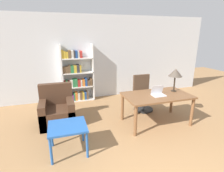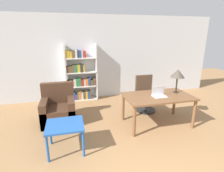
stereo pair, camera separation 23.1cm
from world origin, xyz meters
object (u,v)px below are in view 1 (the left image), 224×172
object	(u,v)px
laptop	(158,93)
office_chair	(143,95)
table_lamp	(175,73)
bookshelf	(76,78)
desk	(157,98)
side_table_blue	(68,129)
armchair	(57,111)

from	to	relation	value
laptop	office_chair	xyz separation A→B (m)	(0.07, 0.88, -0.35)
table_lamp	bookshelf	bearing A→B (deg)	137.78
table_lamp	bookshelf	xyz separation A→B (m)	(-2.19, 1.99, -0.42)
laptop	table_lamp	distance (m)	0.69
desk	side_table_blue	world-z (taller)	desk
laptop	armchair	size ratio (longest dim) A/B	0.32
office_chair	armchair	distance (m)	2.36
desk	side_table_blue	xyz separation A→B (m)	(-2.11, -0.51, -0.17)
office_chair	bookshelf	distance (m)	2.16
table_lamp	office_chair	bearing A→B (deg)	122.18
side_table_blue	armchair	world-z (taller)	armchair
office_chair	laptop	bearing A→B (deg)	-94.70
armchair	office_chair	bearing A→B (deg)	3.42
office_chair	side_table_blue	bearing A→B (deg)	-148.32
table_lamp	side_table_blue	bearing A→B (deg)	-166.99
table_lamp	armchair	distance (m)	3.01
desk	bookshelf	world-z (taller)	bookshelf
desk	laptop	world-z (taller)	laptop
office_chair	bookshelf	bearing A→B (deg)	144.07
office_chair	side_table_blue	distance (m)	2.56
bookshelf	desk	bearing A→B (deg)	-51.53
table_lamp	side_table_blue	world-z (taller)	table_lamp
table_lamp	armchair	xyz separation A→B (m)	(-2.82, 0.59, -0.89)
side_table_blue	armchair	bearing A→B (deg)	98.33
desk	table_lamp	size ratio (longest dim) A/B	2.73
laptop	armchair	xyz separation A→B (m)	(-2.28, 0.74, -0.47)
side_table_blue	bookshelf	distance (m)	2.65
side_table_blue	laptop	bearing A→B (deg)	12.35
desk	office_chair	distance (m)	0.86
desk	table_lamp	world-z (taller)	table_lamp
table_lamp	office_chair	size ratio (longest dim) A/B	0.58
laptop	bookshelf	bearing A→B (deg)	127.76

